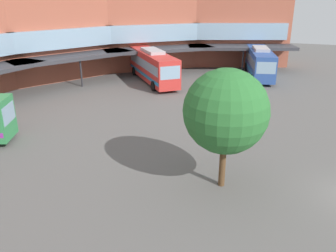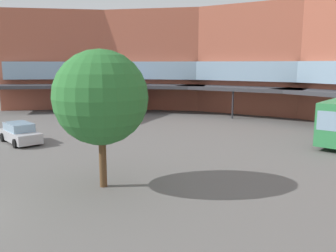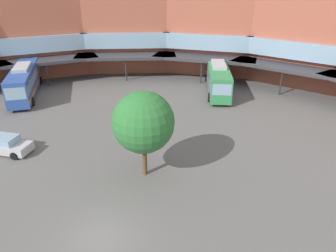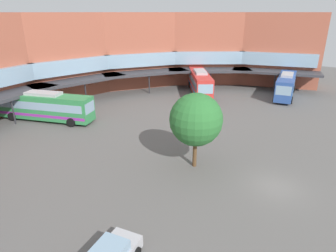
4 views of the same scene
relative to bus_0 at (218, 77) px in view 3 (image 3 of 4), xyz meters
name	(u,v)px [view 3 (image 3 of 4)]	position (x,y,z in m)	size (l,w,h in m)	color
ground_plane	(100,238)	(2.32, -28.21, -1.88)	(124.65, 124.65, 0.00)	#605E5B
station_building	(233,49)	(2.32, -2.19, 4.31)	(81.02, 38.04, 12.85)	#AD5942
bus_0	(218,77)	(0.00, 0.00, 0.00)	(7.04, 12.36, 3.72)	#338C4C
bus_2	(24,80)	(-21.31, -12.63, 0.06)	(9.95, 10.97, 3.84)	#2D519E
parked_car	(5,145)	(-11.19, -23.81, -1.14)	(4.69, 2.77, 1.53)	#B7B7BC
plaza_tree	(143,122)	(1.35, -21.26, 2.53)	(4.55, 4.55, 6.71)	brown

